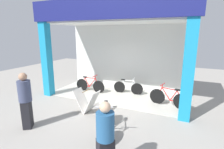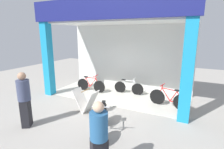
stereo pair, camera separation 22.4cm
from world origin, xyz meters
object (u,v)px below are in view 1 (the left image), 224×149
at_px(bicycle_inside_0, 169,98).
at_px(pedestrian_1, 105,138).
at_px(bicycle_inside_1, 128,87).
at_px(pedestrian_0, 25,100).
at_px(bicycle_inside_2, 90,85).
at_px(sandwich_board_sign, 87,101).
at_px(bicycle_parked_0, 105,120).

distance_m(bicycle_inside_0, pedestrian_1, 4.26).
xyz_separation_m(bicycle_inside_1, pedestrian_0, (-1.78, -4.29, 0.60)).
relative_size(bicycle_inside_2, sandwich_board_sign, 1.71).
relative_size(bicycle_inside_0, bicycle_inside_1, 1.09).
bearing_deg(pedestrian_1, pedestrian_0, 167.80).
xyz_separation_m(bicycle_inside_0, pedestrian_1, (-0.75, -4.17, 0.48)).
bearing_deg(bicycle_parked_0, pedestrian_1, -62.83).
height_order(bicycle_inside_0, pedestrian_1, pedestrian_1).
bearing_deg(bicycle_inside_1, pedestrian_1, -75.61).
xyz_separation_m(bicycle_parked_0, sandwich_board_sign, (-1.25, 0.97, 0.04)).
distance_m(sandwich_board_sign, pedestrian_1, 3.11).
xyz_separation_m(bicycle_inside_0, bicycle_parked_0, (-1.47, -2.76, 0.03)).
bearing_deg(pedestrian_1, bicycle_inside_2, 124.95).
bearing_deg(bicycle_inside_2, bicycle_inside_1, 15.50).
distance_m(bicycle_inside_2, sandwich_board_sign, 2.36).
distance_m(bicycle_inside_2, pedestrian_0, 3.82).
bearing_deg(pedestrian_1, bicycle_inside_1, 104.39).
bearing_deg(bicycle_inside_1, bicycle_inside_0, -21.14).
bearing_deg(bicycle_inside_1, pedestrian_0, -112.50).
distance_m(bicycle_inside_0, pedestrian_0, 5.20).
distance_m(pedestrian_0, pedestrian_1, 3.12).
bearing_deg(sandwich_board_sign, pedestrian_1, -50.30).
xyz_separation_m(bicycle_inside_1, sandwich_board_sign, (-0.70, -2.57, 0.11)).
xyz_separation_m(bicycle_parked_0, pedestrian_0, (-2.32, -0.75, 0.54)).
bearing_deg(bicycle_inside_2, sandwich_board_sign, -61.27).
bearing_deg(pedestrian_1, sandwich_board_sign, 129.70).
relative_size(bicycle_inside_0, bicycle_parked_0, 0.97).
height_order(bicycle_inside_0, bicycle_inside_2, bicycle_inside_0).
xyz_separation_m(bicycle_inside_1, bicycle_parked_0, (0.55, -3.54, 0.06)).
height_order(bicycle_inside_1, pedestrian_1, pedestrian_1).
bearing_deg(pedestrian_0, sandwich_board_sign, 57.89).
height_order(sandwich_board_sign, pedestrian_1, pedestrian_1).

